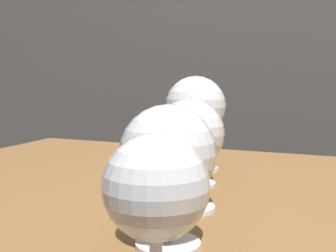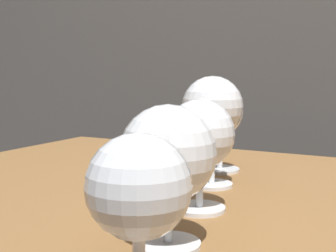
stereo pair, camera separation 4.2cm
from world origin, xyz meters
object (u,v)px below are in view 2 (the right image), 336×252
object	(u,v)px
wine_glass_port	(200,137)
wine_glass_amber	(212,109)
wine_glass_pinot	(220,115)
wine_glass_white	(139,190)
wine_glass_empty	(168,156)

from	to	relation	value
wine_glass_port	wine_glass_amber	distance (m)	0.12
wine_glass_amber	wine_glass_pinot	world-z (taller)	wine_glass_amber
wine_glass_white	wine_glass_port	distance (m)	0.24
wine_glass_amber	wine_glass_pinot	bearing A→B (deg)	105.35
wine_glass_empty	wine_glass_pinot	xyz separation A→B (m)	(-0.08, 0.34, 0.01)
wine_glass_empty	wine_glass_pinot	world-z (taller)	same
wine_glass_white	wine_glass_amber	size ratio (longest dim) A/B	0.78
wine_glass_port	wine_glass_pinot	xyz separation A→B (m)	(-0.06, 0.22, 0.01)
wine_glass_white	wine_glass_port	xyz separation A→B (m)	(-0.06, 0.23, 0.00)
wine_glass_white	wine_glass_empty	xyz separation A→B (m)	(-0.04, 0.11, 0.00)
wine_glass_empty	wine_glass_pinot	distance (m)	0.35
wine_glass_empty	wine_glass_port	size ratio (longest dim) A/B	1.01
wine_glass_white	wine_glass_empty	size ratio (longest dim) A/B	0.92
wine_glass_white	wine_glass_pinot	distance (m)	0.47
wine_glass_amber	wine_glass_pinot	size ratio (longest dim) A/B	1.17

